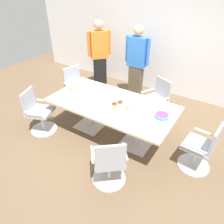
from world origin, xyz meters
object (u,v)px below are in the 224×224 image
Objects in this scene: office_chair_2 at (38,114)px; snack_bowl_cookies at (71,90)px; office_chair_3 at (109,164)px; donut_platter at (121,106)px; person_standing_0 at (100,54)px; person_standing_1 at (137,62)px; office_chair_4 at (201,150)px; snack_bowl_candy_mix at (162,115)px; conference_table at (112,109)px; office_chair_0 at (156,101)px; office_chair_1 at (76,88)px; plate_stack at (112,94)px.

snack_bowl_cookies is (0.40, 0.58, 0.39)m from office_chair_2.
office_chair_3 reaches higher than donut_platter.
person_standing_1 is at bearing 133.62° from person_standing_0.
snack_bowl_candy_mix is at bearing 93.05° from office_chair_4.
conference_table is 13.22× the size of snack_bowl_cookies.
office_chair_0 reaches higher than snack_bowl_cookies.
office_chair_4 is 0.49× the size of person_standing_1.
office_chair_3 is at bearing 59.07° from office_chair_2.
office_chair_0 is at bearing 55.75° from office_chair_4.
person_standing_0 is at bearing 147.11° from snack_bowl_candy_mix.
snack_bowl_candy_mix is (2.31, 0.74, 0.38)m from office_chair_2.
snack_bowl_candy_mix is (2.38, -0.53, 0.38)m from office_chair_1.
office_chair_1 is 3.18m from office_chair_4.
plate_stack is (1.17, 0.95, 0.36)m from office_chair_2.
person_standing_1 is at bearing -8.11° from office_chair_0.
office_chair_3 reaches higher than snack_bowl_candy_mix.
office_chair_3 is 4.93× the size of plate_stack.
office_chair_0 is at bearing 66.01° from conference_table.
conference_table is 2.64× the size of office_chair_4.
snack_bowl_cookies is (-1.55, 0.94, 0.39)m from office_chair_3.
office_chair_2 is at bearing -124.69° from snack_bowl_cookies.
office_chair_3 is at bearing 80.59° from person_standing_0.
snack_bowl_cookies is (0.47, -1.69, -0.17)m from person_standing_0.
plate_stack is at bearing 108.56° from office_chair_2.
office_chair_4 is 4.93× the size of plate_stack.
snack_bowl_candy_mix is at bearing 143.04° from office_chair_0.
snack_bowl_candy_mix is (-0.74, 0.03, 0.38)m from office_chair_4.
office_chair_3 is at bearing 120.50° from office_chair_0.
person_standing_0 is at bearing 134.77° from donut_platter.
office_chair_1 is 5.01× the size of snack_bowl_cookies.
office_chair_1 is 4.93× the size of plate_stack.
snack_bowl_cookies reaches higher than plate_stack.
office_chair_2 is at bearing 20.05° from office_chair_1.
person_standing_0 is (-1.42, 1.60, 0.34)m from conference_table.
snack_bowl_cookies is at bearing -175.29° from snack_bowl_candy_mix.
person_standing_1 is at bearing 96.41° from plate_stack.
office_chair_1 is (-1.42, 0.60, -0.22)m from conference_table.
donut_platter is at bearing 105.82° from person_standing_1.
office_chair_3 is at bearing -59.07° from plate_stack.
person_standing_0 is 1.09m from person_standing_1.
conference_table is 2.64× the size of office_chair_2.
office_chair_1 is at bearing 42.57° from person_standing_0.
person_standing_1 is (-0.93, 2.64, 0.56)m from office_chair_3.
office_chair_4 is (1.70, 0.04, -0.22)m from conference_table.
person_standing_0 reaches higher than plate_stack.
person_standing_1 is (1.02, 2.28, 0.56)m from office_chair_2.
office_chair_0 reaches higher than conference_table.
person_standing_1 is at bearing 107.84° from donut_platter.
office_chair_1 is at bearing 158.98° from donut_platter.
office_chair_1 is at bearing 101.39° from office_chair_3.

